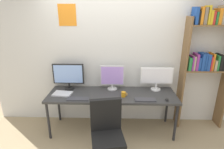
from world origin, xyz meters
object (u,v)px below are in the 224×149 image
(monitor_center, at_px, (112,77))
(laptop_closed, at_px, (62,94))
(monitor_left, at_px, (68,75))
(computer_mouse, at_px, (167,100))
(office_chair, at_px, (107,141))
(keyboard_left, at_px, (78,99))
(keyboard_right, at_px, (145,100))
(desk, at_px, (112,96))
(coffee_mug, at_px, (124,94))
(monitor_right, at_px, (157,77))
(bookshelf, at_px, (207,53))

(monitor_center, height_order, laptop_closed, monitor_center)
(monitor_left, relative_size, computer_mouse, 5.99)
(office_chair, height_order, keyboard_left, office_chair)
(monitor_left, distance_m, keyboard_right, 1.47)
(keyboard_right, xyz_separation_m, computer_mouse, (0.36, 0.00, 0.01))
(laptop_closed, bearing_deg, keyboard_left, -23.71)
(laptop_closed, bearing_deg, desk, 9.71)
(desk, bearing_deg, coffee_mug, -27.24)
(desk, bearing_deg, monitor_right, 14.59)
(monitor_center, xyz_separation_m, computer_mouse, (0.92, -0.44, -0.23))
(computer_mouse, relative_size, coffee_mug, 0.91)
(monitor_center, height_order, keyboard_left, monitor_center)
(laptop_closed, distance_m, coffee_mug, 1.08)
(monitor_left, bearing_deg, keyboard_left, -59.97)
(keyboard_right, distance_m, coffee_mug, 0.38)
(desk, bearing_deg, office_chair, -92.96)
(desk, xyz_separation_m, coffee_mug, (0.20, -0.11, 0.09))
(laptop_closed, xyz_separation_m, coffee_mug, (1.08, -0.06, 0.03))
(desk, relative_size, coffee_mug, 21.43)
(monitor_left, height_order, monitor_center, monitor_left)
(computer_mouse, distance_m, laptop_closed, 1.80)
(keyboard_left, bearing_deg, bookshelf, 11.69)
(monitor_left, height_order, laptop_closed, monitor_left)
(monitor_center, bearing_deg, monitor_left, 180.00)
(desk, distance_m, monitor_left, 0.90)
(laptop_closed, relative_size, coffee_mug, 3.02)
(desk, xyz_separation_m, office_chair, (-0.04, -0.83, -0.29))
(bookshelf, distance_m, coffee_mug, 1.64)
(keyboard_left, distance_m, computer_mouse, 1.48)
(office_chair, distance_m, computer_mouse, 1.18)
(monitor_left, bearing_deg, monitor_right, -0.00)
(keyboard_right, xyz_separation_m, laptop_closed, (-1.44, 0.19, 0.00))
(monitor_center, distance_m, laptop_closed, 0.94)
(office_chair, relative_size, keyboard_right, 2.83)
(bookshelf, distance_m, laptop_closed, 2.65)
(monitor_center, distance_m, keyboard_right, 0.75)
(desk, xyz_separation_m, keyboard_left, (-0.56, -0.23, 0.06))
(desk, distance_m, bookshelf, 1.84)
(bookshelf, bearing_deg, monitor_right, -178.80)
(monitor_center, relative_size, monitor_right, 0.78)
(laptop_closed, bearing_deg, computer_mouse, 1.03)
(bookshelf, distance_m, computer_mouse, 1.12)
(desk, distance_m, monitor_right, 0.90)
(laptop_closed, bearing_deg, office_chair, -36.33)
(desk, distance_m, coffee_mug, 0.25)
(computer_mouse, xyz_separation_m, laptop_closed, (-1.79, 0.19, -0.00))
(monitor_left, bearing_deg, office_chair, -53.44)
(monitor_left, xyz_separation_m, keyboard_right, (1.38, -0.44, -0.26))
(monitor_right, relative_size, computer_mouse, 6.16)
(bookshelf, bearing_deg, laptop_closed, -173.92)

